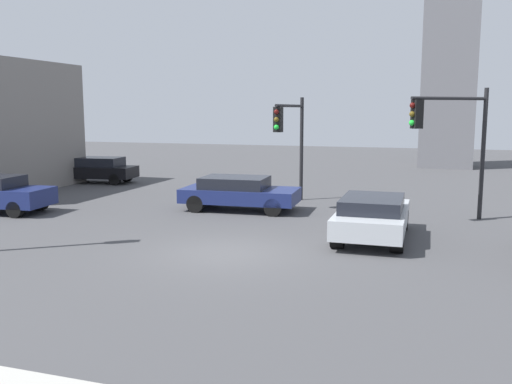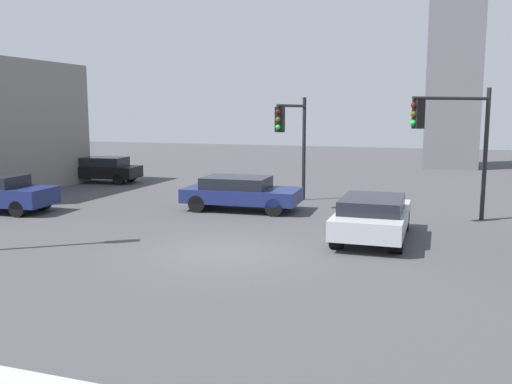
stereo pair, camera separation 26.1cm
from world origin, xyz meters
The scene contains 6 objects.
ground_plane centered at (0.00, 0.00, 0.00)m, with size 95.63×95.63×0.00m, color #424244.
traffic_light_0 centered at (6.04, 6.66, 3.38)m, with size 2.68×2.12×4.86m.
traffic_light_1 centered at (-0.32, 8.37, 3.22)m, with size 0.50×3.42×4.62m.
car_3 centered at (-2.00, 6.60, 0.74)m, with size 4.80×2.40×1.37m.
car_4 centered at (3.77, 3.09, 0.75)m, with size 2.13×4.72×1.37m.
car_5 centered at (-12.55, 12.30, 0.76)m, with size 4.62×2.28×1.44m.
Camera 2 is at (5.84, -14.31, 4.05)m, focal length 38.82 mm.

